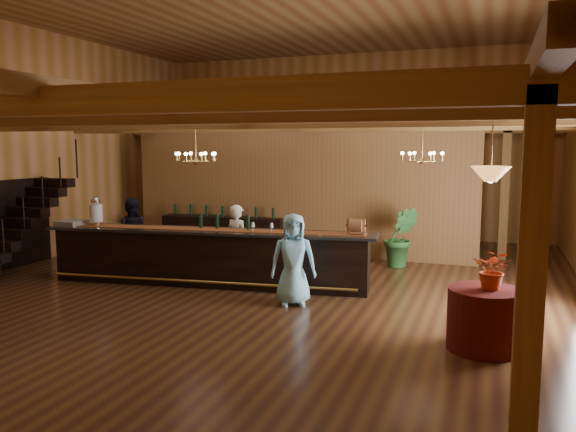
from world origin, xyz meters
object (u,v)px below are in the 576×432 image
(pendant_lamp, at_px, (491,174))
(staff_second, at_px, (132,233))
(guest, at_px, (293,259))
(chandelier_left, at_px, (196,156))
(raffle_drum, at_px, (356,226))
(bartender, at_px, (238,242))
(floor_plant, at_px, (401,237))
(backbar_shelf, at_px, (223,234))
(round_table, at_px, (484,319))
(beverage_dispenser, at_px, (96,212))
(chandelier_right, at_px, (422,156))
(tasting_bar, at_px, (209,257))

(pendant_lamp, bearing_deg, staff_second, 160.78)
(staff_second, xyz_separation_m, guest, (4.36, -1.47, 0.00))
(chandelier_left, bearing_deg, raffle_drum, 6.79)
(bartender, bearing_deg, guest, 160.50)
(floor_plant, bearing_deg, backbar_shelf, 175.27)
(staff_second, xyz_separation_m, floor_plant, (5.64, 2.26, -0.11))
(round_table, xyz_separation_m, guest, (-3.16, 1.16, 0.38))
(raffle_drum, xyz_separation_m, round_table, (2.31, -2.26, -0.86))
(beverage_dispenser, height_order, backbar_shelf, beverage_dispenser)
(chandelier_left, bearing_deg, backbar_shelf, 108.53)
(chandelier_right, bearing_deg, floor_plant, 111.34)
(tasting_bar, bearing_deg, bartender, 54.06)
(floor_plant, bearing_deg, round_table, -68.93)
(chandelier_right, distance_m, staff_second, 6.52)
(chandelier_right, relative_size, bartender, 0.51)
(round_table, relative_size, chandelier_left, 1.22)
(pendant_lamp, bearing_deg, round_table, 0.00)
(pendant_lamp, bearing_deg, chandelier_left, 160.91)
(staff_second, bearing_deg, floor_plant, -174.96)
(bartender, bearing_deg, backbar_shelf, -38.46)
(beverage_dispenser, distance_m, staff_second, 1.16)
(pendant_lamp, height_order, floor_plant, pendant_lamp)
(tasting_bar, bearing_deg, chandelier_left, -178.31)
(tasting_bar, distance_m, pendant_lamp, 5.86)
(pendant_lamp, bearing_deg, chandelier_right, 110.94)
(raffle_drum, relative_size, guest, 0.21)
(bartender, bearing_deg, round_table, 171.97)
(round_table, xyz_separation_m, staff_second, (-7.52, 2.62, 0.38))
(chandelier_left, height_order, guest, chandelier_left)
(tasting_bar, relative_size, backbar_shelf, 2.07)
(beverage_dispenser, relative_size, bartender, 0.39)
(guest, bearing_deg, round_table, -41.70)
(staff_second, relative_size, floor_plant, 1.16)
(chandelier_left, xyz_separation_m, pendant_lamp, (5.44, -1.88, -0.15))
(pendant_lamp, height_order, bartender, pendant_lamp)
(bartender, bearing_deg, staff_second, 18.04)
(chandelier_right, distance_m, pendant_lamp, 3.59)
(chandelier_right, bearing_deg, round_table, -69.06)
(bartender, height_order, staff_second, staff_second)
(beverage_dispenser, bearing_deg, chandelier_right, 14.87)
(backbar_shelf, distance_m, bartender, 3.22)
(raffle_drum, relative_size, chandelier_right, 0.42)
(round_table, distance_m, chandelier_left, 6.14)
(chandelier_right, xyz_separation_m, guest, (-1.88, -2.19, -1.76))
(staff_second, distance_m, guest, 4.60)
(pendant_lamp, height_order, guest, pendant_lamp)
(round_table, bearing_deg, floor_plant, 111.07)
(backbar_shelf, bearing_deg, bartender, -64.56)
(tasting_bar, bearing_deg, pendant_lamp, -27.78)
(tasting_bar, distance_m, chandelier_left, 2.00)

